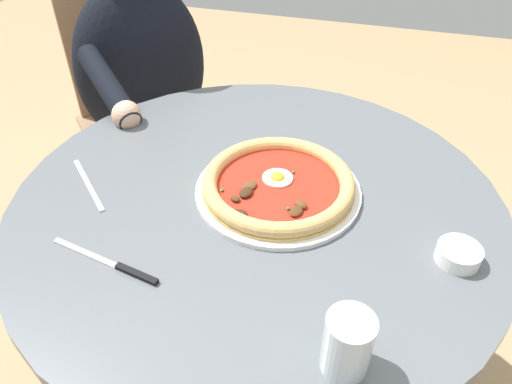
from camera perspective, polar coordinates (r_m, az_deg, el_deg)
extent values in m
cylinder|color=#565B60|center=(0.95, 0.10, -1.40)|extent=(0.95, 0.95, 0.04)
cylinder|color=#4E5257|center=(1.21, 0.08, -14.20)|extent=(0.09, 0.09, 0.67)
cylinder|color=white|center=(0.94, 2.61, 0.20)|extent=(0.32, 0.32, 0.01)
cylinder|color=tan|center=(0.94, 2.62, 0.58)|extent=(0.30, 0.30, 0.01)
torus|color=tan|center=(0.93, 2.64, 1.15)|extent=(0.30, 0.30, 0.03)
cylinder|color=red|center=(0.93, 2.63, 0.82)|extent=(0.28, 0.28, 0.00)
cylinder|color=white|center=(0.95, 2.56, 1.67)|extent=(0.06, 0.06, 0.00)
ellipsoid|color=yellow|center=(0.94, 2.57, 1.76)|extent=(0.03, 0.03, 0.02)
ellipsoid|color=brown|center=(0.88, 5.32, -1.44)|extent=(0.03, 0.03, 0.01)
ellipsoid|color=brown|center=(0.93, -0.70, 0.90)|extent=(0.04, 0.03, 0.01)
ellipsoid|color=#3D2314|center=(0.86, -2.11, -2.56)|extent=(0.03, 0.04, 0.01)
ellipsoid|color=#4C2D19|center=(0.89, -2.49, -0.79)|extent=(0.02, 0.02, 0.01)
ellipsoid|color=#3D2314|center=(0.91, -1.18, -0.04)|extent=(0.04, 0.03, 0.01)
ellipsoid|color=#4C2D19|center=(0.87, 4.77, -2.28)|extent=(0.04, 0.03, 0.01)
ellipsoid|color=#2D6B28|center=(0.92, -4.03, 0.24)|extent=(0.01, 0.01, 0.00)
ellipsoid|color=#2D6B28|center=(0.96, 4.43, 2.40)|extent=(0.01, 0.01, 0.00)
ellipsoid|color=#2D6B28|center=(0.88, 3.80, -1.93)|extent=(0.01, 0.01, 0.00)
cylinder|color=silver|center=(0.67, 10.76, -17.19)|extent=(0.07, 0.07, 0.10)
cylinder|color=silver|center=(0.69, 10.51, -18.31)|extent=(0.06, 0.06, 0.05)
cube|color=silver|center=(0.87, -19.50, -6.77)|extent=(0.04, 0.14, 0.00)
cube|color=black|center=(0.81, -13.93, -9.38)|extent=(0.03, 0.08, 0.01)
cylinder|color=white|center=(0.87, 22.81, -6.80)|extent=(0.07, 0.07, 0.03)
cylinder|color=olive|center=(0.87, 22.93, -6.47)|extent=(0.06, 0.06, 0.01)
cube|color=#BCBCC1|center=(1.02, -19.21, 0.86)|extent=(0.13, 0.14, 0.00)
cube|color=#282833|center=(1.76, -11.04, -0.25)|extent=(0.44, 0.44, 0.45)
ellipsoid|color=black|center=(1.50, -13.35, 14.08)|extent=(0.43, 0.43, 0.52)
cylinder|color=black|center=(1.26, -17.08, 11.87)|extent=(0.21, 0.24, 0.13)
sphere|color=tan|center=(1.19, -15.05, 8.76)|extent=(0.07, 0.07, 0.07)
cube|color=#957050|center=(1.66, -12.66, 7.12)|extent=(0.54, 0.54, 0.02)
cube|color=#957050|center=(1.72, -15.74, 15.99)|extent=(0.26, 0.26, 0.41)
cylinder|color=#8E6B4C|center=(1.64, -15.21, -4.42)|extent=(0.02, 0.02, 0.46)
cylinder|color=#8E6B4C|center=(1.71, -4.24, -0.68)|extent=(0.02, 0.02, 0.46)
cylinder|color=#8E6B4C|center=(1.91, -18.21, 1.97)|extent=(0.02, 0.02, 0.46)
cylinder|color=#8E6B4C|center=(1.97, -8.60, 4.99)|extent=(0.02, 0.02, 0.46)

